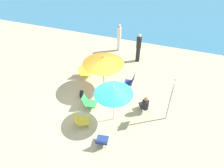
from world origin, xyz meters
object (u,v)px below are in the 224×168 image
Objects in this scene: beach_chair_b at (84,72)px; beach_chair_d at (88,102)px; umbrella_orange at (103,60)px; beach_chair_e at (131,81)px; beach_chair_f at (80,120)px; beach_chair_a at (108,68)px; umbrella_teal at (114,90)px; person_b at (119,37)px; person_c at (138,48)px; person_a at (145,104)px; warning_sign at (172,94)px; beach_chair_c at (102,141)px; beach_bag at (82,94)px.

beach_chair_b is 1.03× the size of beach_chair_d.
beach_chair_e is at bearing 23.84° from umbrella_orange.
beach_chair_b is at bearing 82.60° from beach_chair_f.
beach_chair_d reaches higher than beach_chair_b.
beach_chair_a is 1.03× the size of beach_chair_d.
beach_chair_a is at bearing 114.02° from umbrella_teal.
person_b is 1.69m from person_c.
beach_chair_e is at bearing -21.10° from person_c.
warning_sign reaches higher than person_a.
umbrella_orange reaches higher than beach_chair_e.
umbrella_orange is 3.41m from warning_sign.
person_c is at bearing -90.02° from beach_chair_e.
beach_chair_e is at bearing 118.21° from person_b.
beach_chair_d is at bearing 167.04° from umbrella_teal.
beach_chair_a is 1.04× the size of beach_chair_e.
beach_chair_b is at bearing -69.07° from person_c.
beach_chair_a is (-0.27, 1.34, -1.34)m from umbrella_orange.
beach_chair_e is (2.55, 0.05, 0.01)m from beach_chair_b.
umbrella_orange is 3.65m from beach_chair_c.
person_c reaches higher than beach_chair_b.
beach_chair_a is 2.86m from beach_chair_d.
beach_bag is (-0.77, -0.99, -1.49)m from umbrella_orange.
beach_chair_c is 2.91m from beach_bag.
beach_chair_a is 1.70m from beach_chair_e.
beach_chair_d is (-1.31, 0.30, -1.31)m from umbrella_teal.
umbrella_orange is 1.87m from beach_chair_e.
umbrella_teal is at bearing -23.49° from beach_bag.
umbrella_teal is 2.85× the size of beach_chair_e.
beach_chair_a is at bearing 7.83° from beach_chair_c.
beach_chair_d reaches higher than beach_chair_a.
beach_chair_a is 2.18m from person_c.
person_b reaches higher than beach_chair_a.
person_b reaches higher than beach_chair_b.
umbrella_teal is at bearing -57.94° from umbrella_orange.
beach_chair_f is at bearing -151.79° from warning_sign.
beach_chair_b is 2.55m from beach_chair_e.
umbrella_teal is 1.94m from beach_chair_c.
person_b is at bearing 3.44° from beach_chair_c.
umbrella_teal is at bearing 1.39° from beach_chair_f.
umbrella_orange is at bearing 31.33° from person_a.
beach_chair_c is at bearing 83.23° from beach_chair_e.
beach_chair_d is at bearing 66.58° from beach_chair_f.
beach_chair_b is at bearing 32.11° from person_a.
beach_chair_f reaches higher than beach_chair_c.
beach_chair_d is (-1.32, 1.66, 0.07)m from beach_chair_c.
warning_sign is at bearing 136.55° from beach_chair_e.
umbrella_teal reaches higher than beach_chair_c.
warning_sign reaches higher than beach_bag.
person_c reaches higher than beach_chair_d.
beach_chair_f is (-1.19, 0.62, 0.02)m from beach_chair_c.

